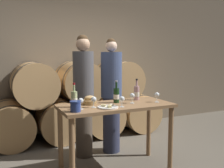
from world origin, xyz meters
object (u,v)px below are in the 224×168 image
object	(u,v)px
person_left	(84,94)
wine_glass_left	(94,100)
wine_glass_far_left	(81,101)
tasting_table	(116,115)
wine_glass_right	(132,96)
bread_basket	(90,101)
wine_glass_center	(122,99)
wine_bottle_white	(74,99)
person_right	(111,95)
wine_glass_far_right	(157,95)
wine_bottle_rose	(137,93)
wine_bottle_red	(116,95)
blue_crock	(76,106)
cheese_plate	(108,107)

from	to	relation	value
person_left	wine_glass_left	bearing A→B (deg)	-98.79
wine_glass_far_left	tasting_table	bearing A→B (deg)	9.71
wine_glass_right	wine_glass_left	bearing A→B (deg)	-175.77
bread_basket	wine_glass_center	xyz separation A→B (m)	(0.30, -0.32, 0.05)
wine_bottle_white	wine_glass_far_left	xyz separation A→B (m)	(0.04, -0.15, -0.00)
wine_glass_far_left	wine_glass_right	bearing A→B (deg)	5.61
person_right	wine_glass_far_right	bearing A→B (deg)	-66.08
person_right	wine_bottle_rose	xyz separation A→B (m)	(0.17, -0.49, 0.09)
person_left	wine_bottle_red	bearing A→B (deg)	-63.90
tasting_table	wine_bottle_white	size ratio (longest dim) A/B	4.92
tasting_table	wine_glass_far_right	bearing A→B (deg)	-8.84
person_left	blue_crock	bearing A→B (deg)	-114.13
cheese_plate	wine_bottle_red	bearing A→B (deg)	46.95
wine_bottle_white	wine_glass_center	bearing A→B (deg)	-24.10
wine_glass_far_left	wine_glass_left	size ratio (longest dim) A/B	1.00
wine_glass_right	bread_basket	bearing A→B (deg)	163.24
blue_crock	cheese_plate	size ratio (longest dim) A/B	0.50
wine_bottle_rose	wine_glass_far_left	world-z (taller)	wine_bottle_rose
wine_bottle_white	blue_crock	bearing A→B (deg)	-103.43
wine_bottle_white	wine_glass_far_left	distance (m)	0.15
tasting_table	person_right	distance (m)	0.71
wine_glass_right	wine_glass_far_right	xyz separation A→B (m)	(0.34, -0.07, 0.00)
blue_crock	bread_basket	world-z (taller)	blue_crock
tasting_table	wine_glass_left	size ratio (longest dim) A/B	10.92
person_right	blue_crock	world-z (taller)	person_right
wine_bottle_white	wine_glass_left	xyz separation A→B (m)	(0.21, -0.12, -0.00)
cheese_plate	blue_crock	bearing A→B (deg)	-173.66
tasting_table	bread_basket	xyz separation A→B (m)	(-0.31, 0.15, 0.18)
wine_glass_left	wine_glass_center	size ratio (longest dim) A/B	1.00
wine_bottle_rose	wine_glass_left	xyz separation A→B (m)	(-0.73, -0.23, -0.01)
bread_basket	wine_bottle_white	bearing A→B (deg)	-159.71
person_right	wine_bottle_white	bearing A→B (deg)	-142.33
cheese_plate	wine_glass_far_right	world-z (taller)	wine_glass_far_right
person_right	wine_glass_left	bearing A→B (deg)	-128.24
wine_bottle_white	blue_crock	world-z (taller)	wine_bottle_white
person_left	wine_glass_far_right	size ratio (longest dim) A/B	13.53
person_left	wine_glass_far_left	bearing A→B (deg)	-110.89
person_left	wine_glass_right	distance (m)	0.81
wine_glass_right	tasting_table	bearing A→B (deg)	176.29
wine_bottle_red	cheese_plate	bearing A→B (deg)	-133.05
wine_bottle_rose	wine_glass_far_right	size ratio (longest dim) A/B	2.24
person_right	wine_bottle_rose	world-z (taller)	person_right
wine_bottle_rose	wine_glass_right	size ratio (longest dim) A/B	2.24
person_left	wine_glass_center	bearing A→B (deg)	-75.74
person_right	wine_bottle_white	xyz separation A→B (m)	(-0.77, -0.60, 0.09)
blue_crock	cheese_plate	bearing A→B (deg)	6.34
wine_bottle_red	wine_bottle_rose	world-z (taller)	wine_bottle_rose
person_left	wine_glass_far_right	bearing A→B (deg)	-43.61
cheese_plate	wine_glass_center	bearing A→B (deg)	-10.60
person_right	wine_glass_far_right	size ratio (longest dim) A/B	13.23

